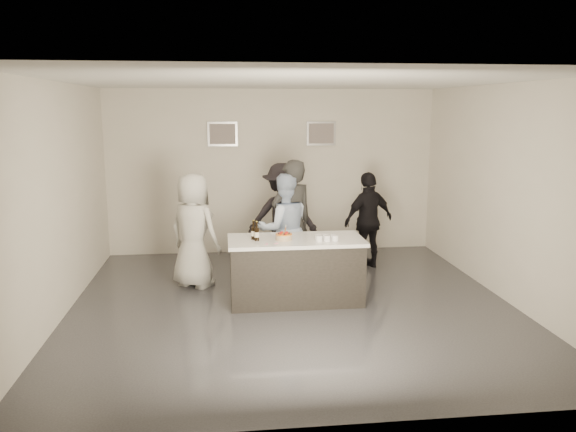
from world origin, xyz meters
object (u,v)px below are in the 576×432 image
object	(u,v)px
bar_counter	(296,270)
beer_bottle_a	(253,230)
person_guest_left	(194,231)
person_guest_back	(283,217)
person_guest_right	(368,220)
beer_bottle_b	(257,231)
person_main_blue	(284,229)
person_main_black	(292,222)
cake	(284,237)

from	to	relation	value
bar_counter	beer_bottle_a	distance (m)	0.82
person_guest_left	person_guest_back	distance (m)	1.60
bar_counter	person_guest_right	world-z (taller)	person_guest_right
beer_bottle_b	person_guest_back	world-z (taller)	person_guest_back
person_main_blue	person_guest_left	size ratio (longest dim) A/B	0.99
person_guest_right	person_guest_back	size ratio (longest dim) A/B	0.91
bar_counter	beer_bottle_b	bearing A→B (deg)	-173.33
beer_bottle_a	person_main_black	world-z (taller)	person_main_black
person_main_black	person_guest_back	distance (m)	0.67
cake	beer_bottle_b	bearing A→B (deg)	-178.47
cake	person_main_blue	xyz separation A→B (m)	(0.10, 0.91, -0.09)
beer_bottle_a	person_guest_left	world-z (taller)	person_guest_left
person_main_black	person_guest_left	world-z (taller)	person_main_black
cake	person_guest_back	world-z (taller)	person_guest_back
cake	person_guest_left	bearing A→B (deg)	144.21
person_main_blue	cake	bearing A→B (deg)	76.33
beer_bottle_a	person_guest_right	bearing A→B (deg)	37.18
person_guest_left	person_main_black	bearing A→B (deg)	-141.68
cake	beer_bottle_b	xyz separation A→B (m)	(-0.37, -0.01, 0.09)
cake	person_guest_back	xyz separation A→B (m)	(0.16, 1.63, -0.05)
cake	person_main_blue	size ratio (longest dim) A/B	0.13
bar_counter	person_guest_right	xyz separation A→B (m)	(1.43, 1.55, 0.36)
person_main_black	person_main_blue	distance (m)	0.18
bar_counter	person_guest_left	bearing A→B (deg)	149.18
beer_bottle_a	person_guest_back	world-z (taller)	person_guest_back
person_guest_left	cake	bearing A→B (deg)	179.96
bar_counter	person_guest_right	distance (m)	2.14
beer_bottle_a	person_main_blue	distance (m)	0.99
person_guest_left	beer_bottle_a	bearing A→B (deg)	171.41
person_main_blue	person_guest_back	bearing A→B (deg)	-102.27
person_main_black	person_guest_right	size ratio (longest dim) A/B	1.17
bar_counter	person_main_blue	xyz separation A→B (m)	(-0.07, 0.85, 0.40)
bar_counter	person_main_blue	size ratio (longest dim) A/B	1.09
person_guest_left	person_guest_back	bearing A→B (deg)	-117.18
person_main_black	person_guest_back	bearing A→B (deg)	-108.50
person_guest_left	person_guest_back	xyz separation A→B (m)	(1.42, 0.73, 0.03)
bar_counter	beer_bottle_b	world-z (taller)	beer_bottle_b
person_guest_right	beer_bottle_a	bearing A→B (deg)	13.72
person_guest_right	cake	bearing A→B (deg)	21.48
person_main_blue	person_guest_right	distance (m)	1.65
person_main_black	person_main_blue	size ratio (longest dim) A/B	1.12
person_guest_left	person_guest_right	xyz separation A→B (m)	(2.86, 0.69, -0.05)
person_guest_right	beer_bottle_b	bearing A→B (deg)	15.78
cake	person_guest_back	distance (m)	1.64
person_main_black	person_guest_back	size ratio (longest dim) A/B	1.07
bar_counter	cake	size ratio (longest dim) A/B	8.21
person_main_blue	bar_counter	bearing A→B (deg)	87.52
beer_bottle_b	person_guest_left	size ratio (longest dim) A/B	0.15
bar_counter	cake	xyz separation A→B (m)	(-0.17, -0.05, 0.49)
person_guest_right	person_guest_back	bearing A→B (deg)	-24.80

